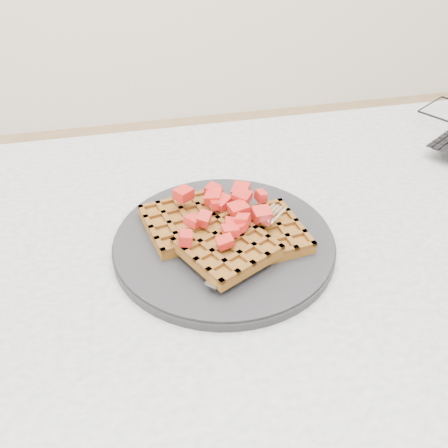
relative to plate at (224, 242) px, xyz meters
name	(u,v)px	position (x,y,z in m)	size (l,w,h in m)	color
table	(322,299)	(0.15, -0.02, -0.12)	(1.20, 0.80, 0.75)	#BCBCBA
plate	(224,242)	(0.00, 0.00, 0.00)	(0.30, 0.30, 0.02)	black
waffles	(225,233)	(0.00, 0.00, 0.02)	(0.22, 0.21, 0.03)	brown
strawberry_pile	(224,216)	(0.00, 0.00, 0.05)	(0.15, 0.15, 0.02)	maroon
fork	(253,245)	(0.03, -0.03, 0.02)	(0.02, 0.18, 0.02)	silver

